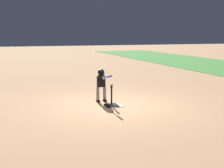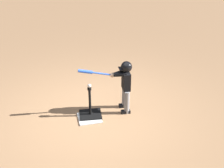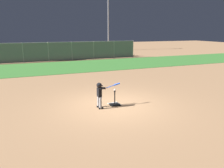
# 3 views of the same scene
# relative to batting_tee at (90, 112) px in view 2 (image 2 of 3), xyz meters

# --- Properties ---
(ground_plane) EXTENTS (90.00, 90.00, 0.00)m
(ground_plane) POSITION_rel_batting_tee_xyz_m (-0.04, 0.02, -0.09)
(ground_plane) COLOR #AD7F56
(home_plate) EXTENTS (0.48, 0.48, 0.02)m
(home_plate) POSITION_rel_batting_tee_xyz_m (0.03, 0.09, -0.08)
(home_plate) COLOR white
(home_plate) RESTS_ON ground_plane
(batting_tee) EXTENTS (0.43, 0.39, 0.64)m
(batting_tee) POSITION_rel_batting_tee_xyz_m (0.00, 0.00, 0.00)
(batting_tee) COLOR black
(batting_tee) RESTS_ON ground_plane
(batter_child) EXTENTS (1.03, 0.34, 1.07)m
(batter_child) POSITION_rel_batting_tee_xyz_m (-0.68, -0.11, 0.59)
(batter_child) COLOR gray
(batter_child) RESTS_ON ground_plane
(baseball) EXTENTS (0.07, 0.07, 0.07)m
(baseball) POSITION_rel_batting_tee_xyz_m (0.00, -0.00, 0.59)
(baseball) COLOR white
(baseball) RESTS_ON batting_tee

